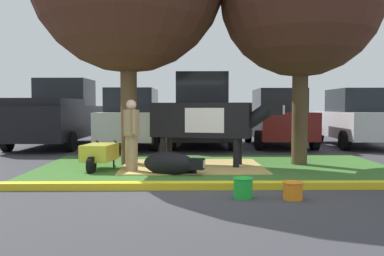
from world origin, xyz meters
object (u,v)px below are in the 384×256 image
Objects in this scene: wheelbarrow at (99,153)px; bucket_green at (243,187)px; suv_black at (202,110)px; cow_holstein at (206,120)px; pickup_truck_black at (58,115)px; calf_lying at (171,164)px; sedan_silver at (356,118)px; hatchback_white at (132,119)px; bucket_orange at (293,190)px; sedan_blue at (278,118)px; person_handler at (131,134)px.

wheelbarrow is 5.09× the size of bucket_green.
bucket_green is at bearing -88.03° from suv_black.
pickup_truck_black is at bearing 133.82° from cow_holstein.
pickup_truck_black reaches higher than cow_holstein.
sedan_silver reaches higher than calf_lying.
hatchback_white is 2.45m from suv_black.
cow_holstein is 9.62× the size of bucket_orange.
bucket_green reaches higher than bucket_orange.
hatchback_white is (-2.31, 4.86, -0.10)m from cow_holstein.
wheelbarrow is 0.36× the size of sedan_silver.
cow_holstein reaches higher than bucket_green.
wheelbarrow is at bearing 134.32° from bucket_green.
hatchback_white is 0.96× the size of suv_black.
sedan_blue is at bearing 73.97° from bucket_green.
wheelbarrow is 0.30× the size of pickup_truck_black.
suv_black reaches higher than wheelbarrow.
person_handler is at bearing -141.16° from sedan_silver.
calf_lying is (-0.78, -1.25, -0.85)m from cow_holstein.
pickup_truck_black reaches higher than wheelbarrow.
sedan_silver is (6.36, 6.18, 0.75)m from calf_lying.
sedan_silver is (4.43, 8.44, 0.84)m from bucket_orange.
calf_lying is at bearing -23.52° from wheelbarrow.
bucket_orange is 9.10m from hatchback_white.
wheelbarrow is 7.72m from sedan_blue.
suv_black reaches higher than person_handler.
sedan_silver is (2.73, -0.17, 0.00)m from sedan_blue.
pickup_truck_black is at bearing 179.00° from suv_black.
sedan_blue is at bearing 47.26° from wheelbarrow.
sedan_silver is at bearing 34.58° from wheelbarrow.
bucket_green is 0.75m from bucket_orange.
calf_lying is 7.35m from sedan_blue.
bucket_green is 0.06× the size of pickup_truck_black.
bucket_green is (1.18, -2.15, -0.07)m from calf_lying.
bucket_green is at bearing -45.68° from wheelbarrow.
bucket_green is 0.07× the size of suv_black.
sedan_blue reaches higher than bucket_green.
pickup_truck_black is 7.82m from sedan_blue.
person_handler is 0.33× the size of suv_black.
hatchback_white is at bearing 104.04° from calf_lying.
person_handler is at bearing 155.85° from calf_lying.
bucket_orange is (1.93, -2.26, -0.10)m from calf_lying.
pickup_truck_black is 10.56m from sedan_silver.
cow_holstein is 0.56× the size of pickup_truck_black.
hatchback_white is 1.00× the size of sedan_silver.
suv_black reaches higher than sedan_silver.
person_handler is at bearing -22.82° from wheelbarrow.
pickup_truck_black reaches higher than sedan_blue.
pickup_truck_black is at bearing 173.11° from hatchback_white.
bucket_orange is at bearing -43.57° from person_handler.
calf_lying is 2.46m from bucket_green.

